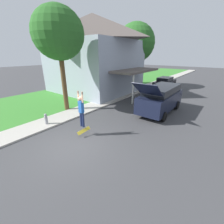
# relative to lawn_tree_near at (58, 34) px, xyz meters

# --- Properties ---
(ground_plane) EXTENTS (120.00, 120.00, 0.00)m
(ground_plane) POSITION_rel_lawn_tree_near_xyz_m (4.70, -3.05, -5.77)
(ground_plane) COLOR #3D3D3F
(lawn) EXTENTS (10.00, 80.00, 0.08)m
(lawn) POSITION_rel_lawn_tree_near_xyz_m (-3.30, 2.95, -5.73)
(lawn) COLOR #387F2D
(lawn) RESTS_ON ground_plane
(sidewalk) EXTENTS (1.80, 80.00, 0.10)m
(sidewalk) POSITION_rel_lawn_tree_near_xyz_m (1.10, 2.95, -5.72)
(sidewalk) COLOR #ADA89E
(sidewalk) RESTS_ON ground_plane
(house) EXTENTS (12.12, 9.15, 8.60)m
(house) POSITION_rel_lawn_tree_near_xyz_m (-3.21, 6.77, -1.22)
(house) COLOR #99A3B2
(house) RESTS_ON lawn
(lawn_tree_near) EXTENTS (3.69, 3.69, 7.57)m
(lawn_tree_near) POSITION_rel_lawn_tree_near_xyz_m (0.00, 0.00, 0.00)
(lawn_tree_near) COLOR brown
(lawn_tree_near) RESTS_ON lawn
(lawn_tree_far) EXTENTS (4.93, 4.93, 8.20)m
(lawn_tree_far) POSITION_rel_lawn_tree_near_xyz_m (-0.40, 11.76, 0.03)
(lawn_tree_far) COLOR brown
(lawn_tree_far) RESTS_ON lawn
(suv_parked) EXTENTS (2.09, 5.78, 2.79)m
(suv_parked) POSITION_rel_lawn_tree_near_xyz_m (6.36, 4.39, -4.60)
(suv_parked) COLOR black
(suv_parked) RESTS_ON ground_plane
(car_down_street) EXTENTS (1.91, 4.59, 1.44)m
(car_down_street) POSITION_rel_lawn_tree_near_xyz_m (3.24, 14.17, -5.06)
(car_down_street) COLOR black
(car_down_street) RESTS_ON ground_plane
(skateboarder) EXTENTS (0.41, 0.24, 2.04)m
(skateboarder) POSITION_rel_lawn_tree_near_xyz_m (4.34, -2.07, -4.11)
(skateboarder) COLOR #192347
(skateboarder) RESTS_ON ground_plane
(skateboard) EXTENTS (0.31, 0.79, 0.32)m
(skateboard) POSITION_rel_lawn_tree_near_xyz_m (4.39, -2.05, -5.43)
(skateboard) COLOR #A89323
(skateboard) RESTS_ON ground_plane
(fire_hydrant) EXTENTS (0.20, 0.20, 0.73)m
(fire_hydrant) POSITION_rel_lawn_tree_near_xyz_m (1.38, -2.63, -5.32)
(fire_hydrant) COLOR #99999E
(fire_hydrant) RESTS_ON sidewalk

